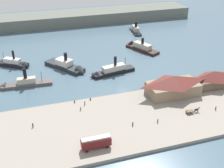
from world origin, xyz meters
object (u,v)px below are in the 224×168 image
Objects in this scene: ferry_shed_east_terminal at (173,85)px; mooring_post_center_west at (90,99)px; pedestrian_at_waters_edge at (85,103)px; ferry_approaching_west at (136,31)px; pedestrian_walking_west at (81,109)px; ferry_moored_east at (69,67)px; pedestrian_by_tram at (133,124)px; ferry_approaching_east at (110,71)px; street_tram at (96,142)px; horse_cart at (192,111)px; pedestrian_near_east_shed at (216,108)px; ferry_departing_north at (139,47)px; ferry_outer_harbor at (21,84)px; pedestrian_walking_east at (158,121)px; pedestrian_near_west_shed at (33,125)px; ferry_shed_customs_shed at (213,78)px; mooring_post_east at (75,102)px; ferry_near_quay at (16,64)px.

mooring_post_center_west is (-34.20, 5.44, -3.86)m from ferry_shed_east_terminal.
ferry_approaching_west reaches higher than pedestrian_at_waters_edge.
ferry_moored_east is (1.92, 39.80, -0.29)m from pedestrian_walking_west.
ferry_approaching_east is at bearing 83.73° from pedestrian_by_tram.
street_tram is 40.42m from horse_cart.
pedestrian_near_east_shed is (10.20, -15.67, -3.57)m from ferry_shed_east_terminal.
ferry_outer_harbor reaches higher than ferry_departing_north.
pedestrian_walking_east is at bearing -107.30° from ferry_approaching_west.
ferry_outer_harbor is at bearing 145.10° from horse_cart.
pedestrian_walking_east is 0.08× the size of ferry_approaching_west.
pedestrian_near_east_shed is at bearing -25.43° from mooring_post_center_west.
pedestrian_near_west_shed is at bearing -153.71° from mooring_post_center_west.
pedestrian_walking_east is at bearing -106.84° from ferry_departing_north.
ferry_outer_harbor is at bearing 148.46° from pedestrian_near_east_shed.
pedestrian_walking_west is (-59.70, -1.75, -2.99)m from ferry_shed_customs_shed.
ferry_approaching_east reaches higher than ferry_outer_harbor.
ferry_approaching_west is at bearing 50.34° from pedestrian_near_west_shed.
mooring_post_east is (-6.48, 0.08, 0.00)m from mooring_post_center_west.
pedestrian_by_tram is (13.28, -18.29, -0.05)m from pedestrian_at_waters_edge.
pedestrian_walking_west is at bearing 90.98° from street_tram.
ferry_approaching_west reaches higher than pedestrian_near_east_shed.
street_tram is at bearing -99.68° from mooring_post_center_west.
ferry_departing_north is at bearing 49.82° from pedestrian_at_waters_edge.
pedestrian_near_east_shed is at bearing -22.61° from mooring_post_east.
ferry_shed_customs_shed is 10.74× the size of pedestrian_near_east_shed.
ferry_approaching_east is 65.70m from ferry_approaching_west.
ferry_departing_north is at bearing 103.81° from ferry_shed_customs_shed.
street_tram is 49.87m from pedestrian_near_east_shed.
pedestrian_walking_west is 35.03m from ferry_approaching_east.
pedestrian_by_tram is at bearing -63.83° from mooring_post_center_west.
street_tram is 0.41× the size of ferry_departing_north.
pedestrian_walking_west is 56.78m from ferry_near_quay.
ferry_outer_harbor is (-61.07, 28.08, -4.18)m from ferry_shed_east_terminal.
pedestrian_walking_west is 100.70m from ferry_approaching_west.
pedestrian_walking_west is 0.06× the size of ferry_approaching_east.
ferry_shed_east_terminal reaches higher than pedestrian_near_east_shed.
pedestrian_walking_east is at bearing -178.11° from pedestrian_near_east_shed.
pedestrian_near_west_shed is at bearing -174.67° from ferry_shed_customs_shed.
ferry_near_quay is (-23.98, 74.19, -2.08)m from street_tram.
ferry_moored_east is at bearing -140.83° from ferry_approaching_west.
street_tram is (-39.08, -23.15, -1.88)m from ferry_shed_east_terminal.
ferry_departing_north is at bearing 43.40° from pedestrian_near_west_shed.
ferry_shed_east_terminal is 67.35m from ferry_outer_harbor.
ferry_approaching_west is (79.49, 32.12, 0.07)m from ferry_near_quay.
ferry_approaching_west reaches higher than horse_cart.
pedestrian_walking_east is at bearing -67.62° from ferry_moored_east.
ferry_moored_east is 1.25× the size of ferry_approaching_west.
ferry_approaching_east reaches higher than pedestrian_near_west_shed.
pedestrian_walking_east is 0.96× the size of pedestrian_by_tram.
ferry_shed_east_terminal reaches higher than pedestrian_near_west_shed.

